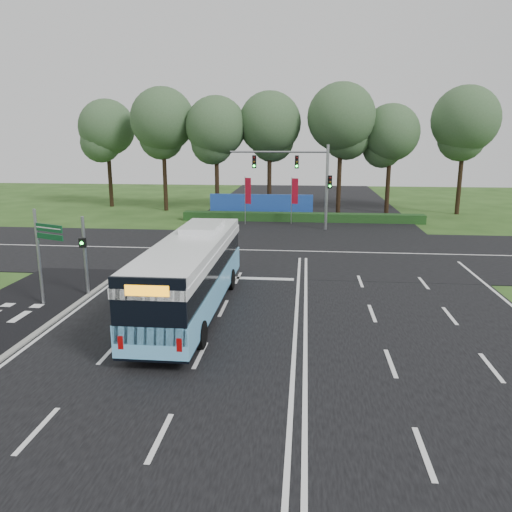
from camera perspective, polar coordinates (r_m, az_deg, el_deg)
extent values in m
plane|color=#254416|center=(22.37, 4.66, -6.36)|extent=(120.00, 120.00, 0.00)
cube|color=black|center=(22.36, 4.66, -6.31)|extent=(20.00, 120.00, 0.04)
cube|color=black|center=(33.90, 5.07, 0.53)|extent=(120.00, 14.00, 0.05)
cube|color=gray|center=(22.13, -22.91, -7.47)|extent=(0.25, 18.00, 0.12)
cube|color=#6EC7FF|center=(22.13, -7.30, -3.66)|extent=(2.56, 12.24, 1.12)
cube|color=black|center=(22.29, -7.26, -4.92)|extent=(2.53, 12.17, 0.31)
cube|color=black|center=(21.86, -7.38, -1.11)|extent=(2.46, 12.05, 0.97)
cube|color=white|center=(21.71, -7.43, 0.46)|extent=(2.56, 12.24, 0.36)
cube|color=white|center=(21.64, -7.45, 1.38)|extent=(2.51, 11.75, 0.36)
cube|color=white|center=(24.02, -6.11, 3.35)|extent=(1.63, 3.06, 0.25)
cube|color=black|center=(16.26, -12.18, -6.24)|extent=(2.47, 0.12, 2.24)
cube|color=orange|center=(16.00, -12.35, -3.88)|extent=(1.43, 0.06, 0.36)
cylinder|color=black|center=(25.79, -8.14, -2.52)|extent=(0.29, 1.06, 1.06)
cylinder|color=black|center=(25.34, -2.88, -2.69)|extent=(0.29, 1.06, 1.06)
cylinder|color=black|center=(19.13, -13.39, -8.49)|extent=(0.29, 1.06, 1.06)
cylinder|color=black|center=(18.51, -6.29, -8.95)|extent=(0.29, 1.06, 1.06)
cylinder|color=gray|center=(25.33, -18.92, -0.08)|extent=(0.16, 0.16, 3.92)
cube|color=black|center=(25.02, -19.21, 1.45)|extent=(0.34, 0.25, 0.45)
sphere|color=#19F233|center=(24.93, -19.31, 1.40)|extent=(0.16, 0.16, 0.16)
cylinder|color=gray|center=(24.59, -23.55, -0.21)|extent=(0.13, 0.13, 4.47)
cube|color=#0B4120|center=(23.66, -22.62, 2.98)|extent=(1.57, 0.71, 0.34)
cube|color=#0B4120|center=(23.73, -22.54, 2.05)|extent=(1.57, 0.71, 0.25)
cube|color=white|center=(23.63, -22.66, 2.96)|extent=(1.44, 0.62, 0.04)
cylinder|color=gray|center=(44.02, -1.25, 6.31)|extent=(0.07, 0.07, 4.24)
cube|color=#AB0E23|center=(43.76, -0.91, 7.45)|extent=(0.53, 0.27, 2.26)
cylinder|color=gray|center=(44.35, 4.07, 6.29)|extent=(0.06, 0.06, 4.17)
cube|color=#AB0E23|center=(44.17, 4.47, 7.40)|extent=(0.55, 0.18, 2.22)
cylinder|color=gray|center=(41.79, 8.09, 7.71)|extent=(0.24, 0.24, 7.00)
cylinder|color=gray|center=(41.64, 2.60, 11.80)|extent=(8.00, 0.16, 0.16)
cube|color=black|center=(41.61, 4.68, 10.67)|extent=(0.32, 0.28, 1.05)
cube|color=black|center=(41.82, -0.20, 10.73)|extent=(0.32, 0.28, 1.05)
cube|color=black|center=(41.76, 8.46, 8.38)|extent=(0.32, 0.28, 1.05)
cube|color=#163714|center=(46.12, 5.28, 4.42)|extent=(22.00, 1.20, 0.80)
cube|color=#1D44A1|center=(48.68, 0.59, 5.78)|extent=(10.00, 0.30, 2.20)
cylinder|color=black|center=(58.25, -16.39, 9.46)|extent=(0.44, 0.44, 8.19)
sphere|color=#375532|center=(58.16, -16.69, 13.91)|extent=(6.03, 6.03, 6.03)
cylinder|color=black|center=(53.64, -10.41, 9.85)|extent=(0.44, 0.44, 8.87)
sphere|color=#375532|center=(53.58, -10.63, 15.09)|extent=(6.54, 6.54, 6.54)
cylinder|color=black|center=(51.51, -4.50, 9.51)|extent=(0.44, 0.44, 8.18)
sphere|color=#375532|center=(51.41, -4.59, 14.54)|extent=(6.03, 6.03, 6.03)
cylinder|color=black|center=(51.82, 1.54, 9.75)|extent=(0.44, 0.44, 8.52)
sphere|color=#375532|center=(51.74, 1.58, 14.96)|extent=(6.28, 6.28, 6.28)
cylinder|color=black|center=(51.04, 9.52, 9.80)|extent=(0.44, 0.44, 9.02)
sphere|color=#375532|center=(50.98, 9.74, 15.39)|extent=(6.64, 6.64, 6.64)
cylinder|color=black|center=(52.48, 14.89, 8.87)|extent=(0.44, 0.44, 7.63)
sphere|color=#375532|center=(52.35, 15.17, 13.47)|extent=(5.62, 5.62, 5.62)
cylinder|color=black|center=(54.10, 22.35, 9.07)|extent=(0.44, 0.44, 8.80)
sphere|color=#375532|center=(54.04, 22.82, 14.20)|extent=(6.48, 6.48, 6.48)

